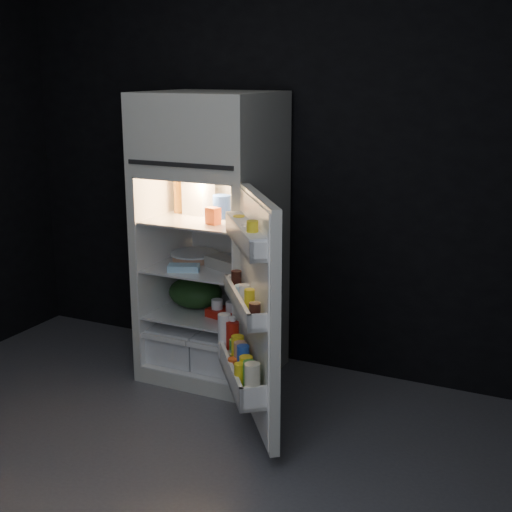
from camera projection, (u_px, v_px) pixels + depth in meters
The scene contains 17 objects.
floor at pixel (148, 487), 3.37m from camera, with size 4.00×3.40×0.00m, color #57575C.
wall_back at pixel (292, 160), 4.50m from camera, with size 4.00×0.00×2.70m, color black.
refrigerator at pixel (213, 227), 4.42m from camera, with size 0.76×0.71×1.78m.
fridge_door at pixel (253, 317), 3.65m from camera, with size 0.59×0.69×1.22m.
milk_jug at pixel (198, 195), 4.45m from camera, with size 0.15×0.15×0.24m, color white.
mayo_jar at pixel (222, 207), 4.34m from camera, with size 0.11×0.11×0.14m, color #1F42A8.
jam_jar at pixel (248, 211), 4.23m from camera, with size 0.11×0.11×0.13m, color black.
amber_bottle at pixel (180, 195), 4.49m from camera, with size 0.07×0.07×0.22m, color orange.
small_carton at pixel (213, 216), 4.17m from camera, with size 0.08×0.06×0.10m, color #DA4F19.
egg_carton at pixel (227, 264), 4.32m from camera, with size 0.31×0.12×0.07m, color #99968B.
pie at pixel (194, 257), 4.54m from camera, with size 0.28×0.28×0.04m, color tan.
flat_package at pixel (184, 268), 4.30m from camera, with size 0.19×0.09×0.04m, color #98CDEC.
wrapped_pkg at pixel (244, 257), 4.52m from camera, with size 0.12×0.10×0.05m, color beige.
produce_bag at pixel (196, 292), 4.55m from camera, with size 0.36×0.30×0.20m, color #193815.
yogurt_tray at pixel (226, 314), 4.37m from camera, with size 0.23×0.13×0.05m, color #B41A0F.
small_can_red at pixel (252, 298), 4.61m from camera, with size 0.07×0.07×0.09m, color #B41A0F.
small_can_silver at pixel (258, 302), 4.53m from camera, with size 0.08×0.08×0.09m, color silver.
Camera 1 is at (1.75, -2.46, 1.92)m, focal length 50.00 mm.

